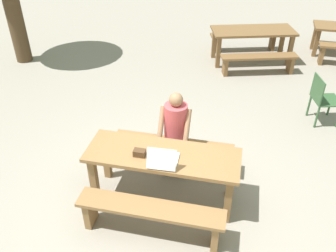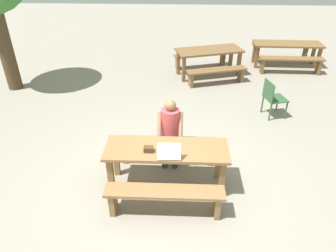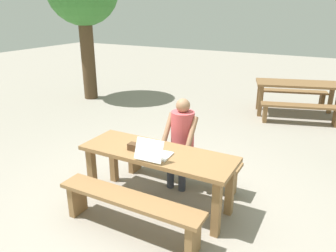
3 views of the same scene
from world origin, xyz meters
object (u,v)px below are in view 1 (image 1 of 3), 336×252
(laptop, at_px, (163,159))
(picnic_table_front, at_px, (163,161))
(person_seated, at_px, (175,128))
(picnic_table_rear, at_px, (253,35))
(small_pouch, at_px, (140,153))
(plastic_chair, at_px, (323,99))

(laptop, bearing_deg, picnic_table_front, -77.09)
(laptop, relative_size, person_seated, 0.30)
(picnic_table_front, height_order, person_seated, person_seated)
(person_seated, bearing_deg, picnic_table_rear, 77.06)
(picnic_table_front, xyz_separation_m, person_seated, (0.04, 0.59, 0.12))
(small_pouch, relative_size, plastic_chair, 0.17)
(picnic_table_front, xyz_separation_m, small_pouch, (-0.27, -0.10, 0.16))
(person_seated, relative_size, plastic_chair, 1.47)
(plastic_chair, bearing_deg, person_seated, 114.61)
(laptop, xyz_separation_m, person_seated, (-0.01, 0.76, -0.07))
(plastic_chair, bearing_deg, picnic_table_front, 122.25)
(small_pouch, distance_m, picnic_table_rear, 4.98)
(plastic_chair, bearing_deg, picnic_table_rear, 13.69)
(plastic_chair, relative_size, picnic_table_rear, 0.43)
(laptop, bearing_deg, small_pouch, -14.60)
(laptop, height_order, plastic_chair, laptop)
(laptop, bearing_deg, plastic_chair, -133.08)
(small_pouch, xyz_separation_m, plastic_chair, (2.51, 2.48, -0.32))
(plastic_chair, xyz_separation_m, picnic_table_rear, (-1.26, 2.34, 0.18))
(plastic_chair, height_order, picnic_table_rear, plastic_chair)
(small_pouch, bearing_deg, picnic_table_front, 20.07)
(small_pouch, distance_m, plastic_chair, 3.54)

